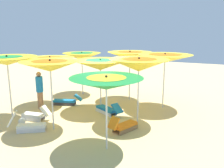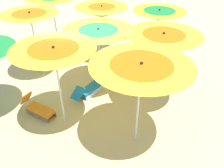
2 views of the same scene
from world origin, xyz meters
The scene contains 17 objects.
ground centered at (0.00, 0.00, -0.02)m, with size 34.86×34.86×0.04m, color #D1B57F.
beach_umbrella_0 centered at (-2.06, 2.20, 2.02)m, with size 1.97×1.97×2.26m.
beach_umbrella_1 centered at (-2.32, -0.01, 1.97)m, with size 2.09×2.09×2.24m.
beach_umbrella_2 centered at (-2.54, -2.10, 2.26)m, with size 2.14×2.14×2.47m.
beach_umbrella_3 centered at (0.57, 2.23, 2.16)m, with size 2.11×2.11×2.41m.
beach_umbrella_4 centered at (0.00, 0.30, 1.95)m, with size 2.24×2.24×2.21m.
beach_umbrella_5 centered at (-0.57, -2.15, 2.20)m, with size 1.95×1.95×2.43m.
beach_umbrella_6 centered at (2.33, 1.69, 2.19)m, with size 2.27×2.27×2.41m.
beach_umbrella_7 centered at (1.88, -0.42, 2.16)m, with size 2.09×2.09×2.43m.
beach_umbrella_8 centered at (1.70, -2.64, 1.94)m, with size 2.01×2.01×2.16m.
lounger_0 centered at (1.68, -1.30, 0.20)m, with size 0.76×1.18×0.61m.
lounger_1 centered at (-1.75, -1.73, 0.20)m, with size 1.15×0.50×0.59m.
lounger_2 centered at (-1.76, 0.28, 0.19)m, with size 1.35×0.69×0.51m.
lounger_3 centered at (-1.24, -2.64, 0.22)m, with size 1.20×0.93×0.73m.
lounger_4 centered at (0.47, 0.01, 0.19)m, with size 1.39×0.90×0.54m.
beachgoer_0 centered at (-2.47, -0.61, 0.84)m, with size 0.30×0.30×1.62m.
beach_ball centered at (-1.87, -2.29, 0.13)m, with size 0.25×0.25×0.25m, color white.
Camera 1 is at (4.40, -8.19, 3.33)m, focal length 37.67 mm.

